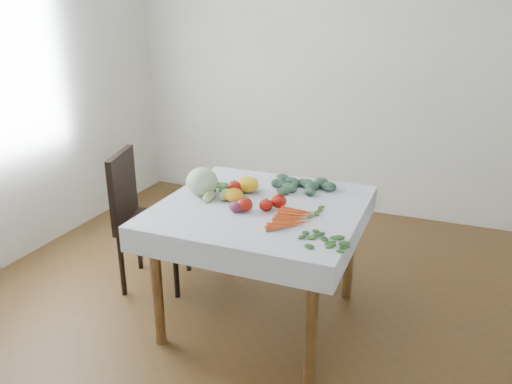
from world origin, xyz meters
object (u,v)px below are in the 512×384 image
at_px(table, 261,221).
at_px(heirloom_back, 248,184).
at_px(carrot_bunch, 294,219).
at_px(cabbage, 202,182).
at_px(chair, 140,211).

xyz_separation_m(table, heirloom_back, (-0.15, 0.16, 0.15)).
xyz_separation_m(heirloom_back, carrot_bunch, (0.40, -0.32, -0.03)).
bearing_deg(cabbage, chair, 169.51).
xyz_separation_m(chair, carrot_bunch, (1.16, -0.27, 0.24)).
relative_size(cabbage, heirloom_back, 1.38).
bearing_deg(chair, heirloom_back, 4.16).
xyz_separation_m(table, cabbage, (-0.38, 0.01, 0.19)).
xyz_separation_m(chair, cabbage, (0.53, -0.10, 0.31)).
distance_m(chair, cabbage, 0.62).
relative_size(chair, heirloom_back, 6.91).
height_order(heirloom_back, carrot_bunch, heirloom_back).
bearing_deg(heirloom_back, carrot_bunch, -39.08).
relative_size(cabbage, carrot_bunch, 0.59).
bearing_deg(cabbage, carrot_bunch, -15.17).
distance_m(table, chair, 0.92).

